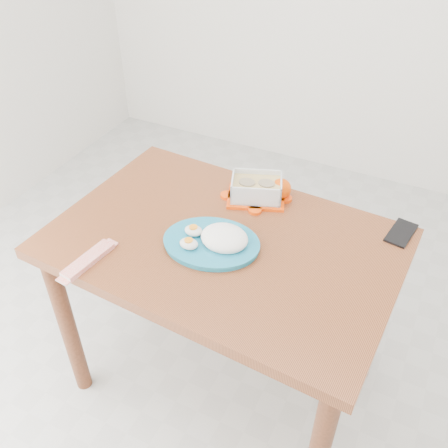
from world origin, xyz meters
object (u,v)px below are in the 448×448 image
at_px(orange_fruit, 281,189).
at_px(smartphone, 401,233).
at_px(rice_plate, 215,240).
at_px(dining_table, 224,265).
at_px(food_container, 256,189).

height_order(orange_fruit, smartphone, orange_fruit).
bearing_deg(rice_plate, orange_fruit, 64.93).
bearing_deg(rice_plate, dining_table, 68.41).
bearing_deg(orange_fruit, food_container, -149.38).
bearing_deg(dining_table, food_container, 92.34).
xyz_separation_m(dining_table, orange_fruit, (0.08, 0.29, 0.15)).
bearing_deg(smartphone, dining_table, -142.28).
distance_m(orange_fruit, rice_plate, 0.34).
bearing_deg(dining_table, rice_plate, -97.75).
bearing_deg(smartphone, orange_fruit, -173.23).
bearing_deg(food_container, orange_fruit, 10.10).
relative_size(dining_table, smartphone, 8.27).
height_order(orange_fruit, rice_plate, rice_plate).
relative_size(food_container, rice_plate, 0.68).
relative_size(orange_fruit, smartphone, 0.53).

